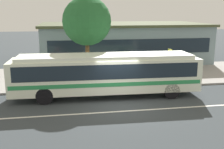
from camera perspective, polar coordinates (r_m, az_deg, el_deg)
The scene contains 8 objects.
ground_plane at distance 15.80m, azimuth 1.75°, elevation -6.63°, with size 120.00×120.00×0.00m, color #353C3F.
sidewalk_slab at distance 22.80m, azimuth -1.95°, elevation -0.24°, with size 60.00×8.00×0.12m, color gray.
lane_stripe_center at distance 15.06m, azimuth 2.36°, elevation -7.63°, with size 56.00×0.16×0.01m, color silver.
transit_bus at distance 17.23m, azimuth -1.22°, elevation 0.49°, with size 11.74×2.82×2.68m.
pedestrian_waiting_near_sign at distance 19.45m, azimuth -11.92°, elevation 0.22°, with size 0.45×0.45×1.65m.
bus_stop_sign at distance 20.19m, azimuth 11.87°, elevation 2.63°, with size 0.16×0.43×2.55m.
street_tree_near_stop at distance 20.47m, azimuth -5.25°, elevation 10.93°, with size 3.57×3.57×6.25m.
station_building at distance 29.79m, azimuth 2.16°, elevation 6.77°, with size 17.06×9.31×4.03m.
Camera 1 is at (-2.98, -14.56, 5.36)m, focal length 43.99 mm.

